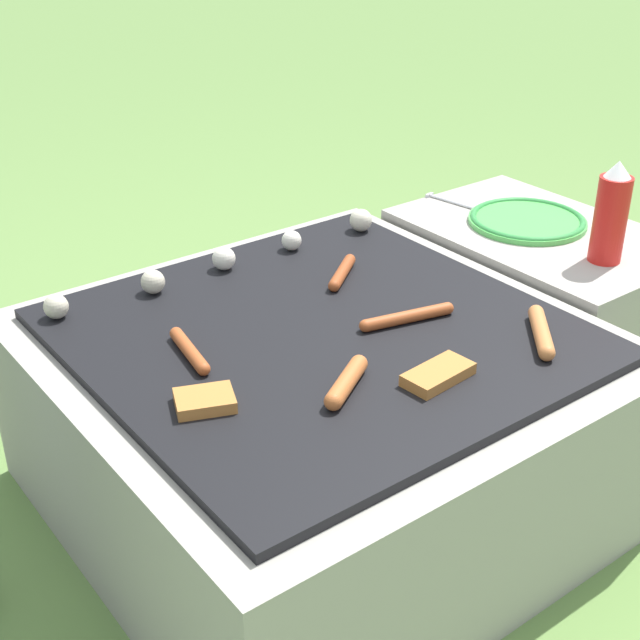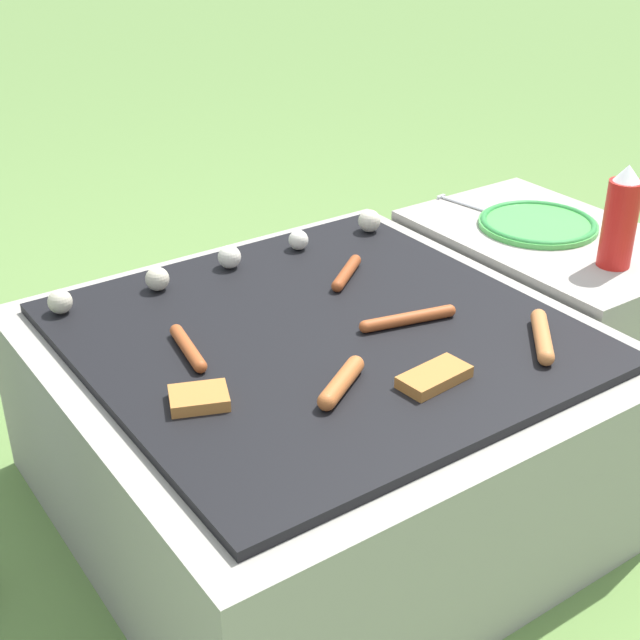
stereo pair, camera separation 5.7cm
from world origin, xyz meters
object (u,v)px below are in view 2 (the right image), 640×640
Objects in this scene: condiment_bottle at (620,219)px; fork_utensil at (467,205)px; plate_colorful at (538,223)px; sausage_front_center at (341,382)px.

condiment_bottle is 0.43m from fork_utensil.
condiment_bottle is at bearing -96.99° from plate_colorful.
fork_utensil is at bearing 33.79° from sausage_front_center.
condiment_bottle reaches higher than plate_colorful.
sausage_front_center is at bearing -158.77° from plate_colorful.
plate_colorful is 1.24× the size of condiment_bottle.
plate_colorful is 0.19m from fork_utensil.
plate_colorful is 0.25m from condiment_bottle.
sausage_front_center is at bearing -174.96° from condiment_bottle.
fork_utensil is (-0.04, 0.19, -0.01)m from plate_colorful.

